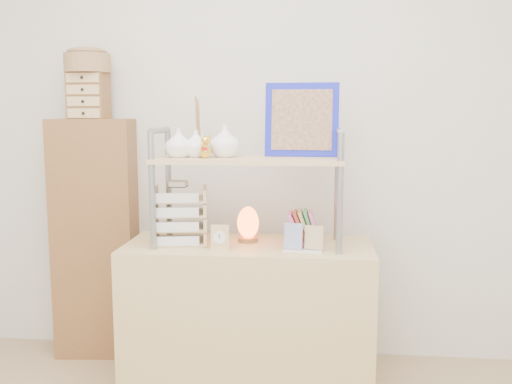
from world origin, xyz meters
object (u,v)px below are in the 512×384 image
desk (249,318)px  salt_lamp (248,224)px  cabinet (96,238)px  letter_tray (179,218)px

desk → salt_lamp: size_ratio=6.82×
desk → cabinet: (-0.92, 0.37, 0.30)m
desk → letter_tray: (-0.34, 0.00, 0.50)m
desk → salt_lamp: salt_lamp is taller
cabinet → salt_lamp: size_ratio=7.67×
cabinet → letter_tray: 0.71m
desk → letter_tray: letter_tray is taller
desk → salt_lamp: 0.47m
desk → cabinet: size_ratio=0.89×
cabinet → letter_tray: cabinet is taller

